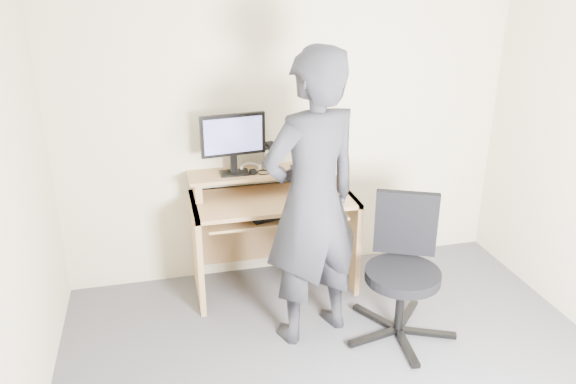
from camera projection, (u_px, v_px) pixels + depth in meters
name	position (u px, v px, depth m)	size (l,w,h in m)	color
back_wall	(290.00, 120.00, 4.27)	(3.50, 0.02, 2.50)	beige
desk	(271.00, 218.00, 4.29)	(1.20, 0.60, 0.91)	tan
monitor	(233.00, 139.00, 4.04)	(0.48, 0.13, 0.45)	black
external_drive	(271.00, 156.00, 4.21)	(0.07, 0.13, 0.20)	black
travel_mug	(269.00, 159.00, 4.20)	(0.07, 0.07, 0.16)	silver
smartphone	(296.00, 168.00, 4.25)	(0.07, 0.13, 0.01)	black
charger	(253.00, 172.00, 4.13)	(0.04, 0.04, 0.04)	black
headphones	(251.00, 168.00, 4.23)	(0.16, 0.16, 0.02)	silver
keyboard	(280.00, 212.00, 4.10)	(0.46, 0.18, 0.03)	black
mouse	(312.00, 197.00, 4.10)	(0.10, 0.06, 0.04)	black
office_chair	(403.00, 263.00, 3.71)	(0.74, 0.73, 0.94)	black
person	(312.00, 201.00, 3.52)	(0.71, 0.46, 1.94)	black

